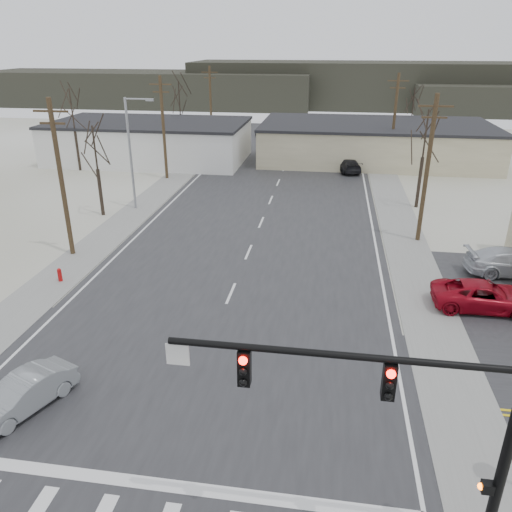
{
  "coord_description": "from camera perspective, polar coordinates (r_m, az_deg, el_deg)",
  "views": [
    {
      "loc": [
        5.13,
        -16.28,
        13.04
      ],
      "look_at": [
        1.49,
        7.57,
        2.6
      ],
      "focal_mm": 35.0,
      "sensor_mm": 36.0,
      "label": 1
    }
  ],
  "objects": [
    {
      "name": "tree_left_near",
      "position": [
        41.3,
        -17.91,
        11.4
      ],
      "size": [
        3.3,
        3.3,
        7.35
      ],
      "color": "#30271D",
      "rests_on": "ground"
    },
    {
      "name": "car_far_b",
      "position": [
        76.37,
        0.95,
        14.14
      ],
      "size": [
        2.51,
        4.36,
        1.4
      ],
      "primitive_type": "imported",
      "rotation": [
        0.0,
        0.0,
        -0.22
      ],
      "color": "black",
      "rests_on": "main_road"
    },
    {
      "name": "fire_hydrant",
      "position": [
        31.35,
        -21.52,
        -2.01
      ],
      "size": [
        0.24,
        0.24,
        0.87
      ],
      "color": "#A50C0C",
      "rests_on": "ground"
    },
    {
      "name": "hill_left",
      "position": [
        115.87,
        -12.24,
        18.19
      ],
      "size": [
        70.0,
        18.0,
        7.0
      ],
      "primitive_type": "cube",
      "color": "#333026",
      "rests_on": "ground"
    },
    {
      "name": "sidewalk_left",
      "position": [
        41.63,
        -14.05,
        4.48
      ],
      "size": [
        3.0,
        90.0,
        0.06
      ],
      "primitive_type": "cube",
      "color": "gray",
      "rests_on": "ground"
    },
    {
      "name": "upole_right_a",
      "position": [
        35.73,
        18.99,
        9.51
      ],
      "size": [
        2.2,
        0.3,
        10.0
      ],
      "color": "#473621",
      "rests_on": "ground"
    },
    {
      "name": "traffic_signal_mast",
      "position": [
        13.38,
        19.39,
        -16.89
      ],
      "size": [
        8.95,
        0.43,
        7.2
      ],
      "color": "black",
      "rests_on": "ground"
    },
    {
      "name": "tree_left_mid",
      "position": [
        57.53,
        -20.28,
        15.29
      ],
      "size": [
        3.96,
        3.96,
        8.82
      ],
      "color": "#30271D",
      "rests_on": "ground"
    },
    {
      "name": "streetlight_main",
      "position": [
        42.22,
        -13.97,
        11.88
      ],
      "size": [
        2.4,
        0.25,
        9.0
      ],
      "color": "gray",
      "rests_on": "ground"
    },
    {
      "name": "sedan_crossing",
      "position": [
        21.51,
        -25.05,
        -14.08
      ],
      "size": [
        2.92,
        4.4,
        1.37
      ],
      "primitive_type": "imported",
      "rotation": [
        0.0,
        0.0,
        -0.39
      ],
      "color": "gray",
      "rests_on": "main_road"
    },
    {
      "name": "car_far_a",
      "position": [
        55.41,
        10.38,
        10.24
      ],
      "size": [
        3.32,
        5.37,
        1.45
      ],
      "primitive_type": "imported",
      "rotation": [
        0.0,
        0.0,
        3.42
      ],
      "color": "black",
      "rests_on": "main_road"
    },
    {
      "name": "hill_center",
      "position": [
        113.03,
        14.41,
        18.39
      ],
      "size": [
        80.0,
        18.0,
        9.0
      ],
      "primitive_type": "cube",
      "color": "#333026",
      "rests_on": "ground"
    },
    {
      "name": "ground",
      "position": [
        21.48,
        -7.21,
        -14.2
      ],
      "size": [
        140.0,
        140.0,
        0.0
      ],
      "primitive_type": "plane",
      "color": "silver",
      "rests_on": "ground"
    },
    {
      "name": "cross_road",
      "position": [
        21.47,
        -7.22,
        -14.16
      ],
      "size": [
        90.0,
        10.0,
        0.04
      ],
      "primitive_type": "cube",
      "color": "#28272A",
      "rests_on": "ground"
    },
    {
      "name": "tree_right_mid",
      "position": [
        43.5,
        18.79,
        12.8
      ],
      "size": [
        3.74,
        3.74,
        8.33
      ],
      "color": "#30271D",
      "rests_on": "ground"
    },
    {
      "name": "upole_left_b",
      "position": [
        33.72,
        -21.4,
        8.4
      ],
      "size": [
        2.2,
        0.3,
        10.0
      ],
      "color": "#473621",
      "rests_on": "ground"
    },
    {
      "name": "upole_left_c",
      "position": [
        51.66,
        -10.54,
        14.33
      ],
      "size": [
        2.2,
        0.3,
        10.0
      ],
      "color": "#473621",
      "rests_on": "ground"
    },
    {
      "name": "sidewalk_right",
      "position": [
        38.93,
        16.25,
        2.91
      ],
      "size": [
        3.0,
        90.0,
        0.06
      ],
      "primitive_type": "cube",
      "color": "gray",
      "rests_on": "ground"
    },
    {
      "name": "car_parked_red",
      "position": [
        28.75,
        24.59,
        -4.17
      ],
      "size": [
        5.27,
        2.43,
        1.46
      ],
      "primitive_type": "imported",
      "rotation": [
        0.0,
        0.0,
        1.57
      ],
      "color": "maroon",
      "rests_on": "parking_lot"
    },
    {
      "name": "upole_left_d",
      "position": [
        70.71,
        -5.21,
        16.97
      ],
      "size": [
        2.2,
        0.3,
        10.0
      ],
      "color": "#473621",
      "rests_on": "ground"
    },
    {
      "name": "tree_left_far",
      "position": [
        65.5,
        -8.75,
        17.23
      ],
      "size": [
        3.96,
        3.96,
        8.82
      ],
      "color": "#30271D",
      "rests_on": "ground"
    },
    {
      "name": "building_right_far",
      "position": [
        61.45,
        13.41,
        12.59
      ],
      "size": [
        26.3,
        14.3,
        4.3
      ],
      "color": "beige",
      "rests_on": "ground"
    },
    {
      "name": "tree_right_far",
      "position": [
        69.39,
        17.52,
        16.22
      ],
      "size": [
        3.52,
        3.52,
        7.84
      ],
      "color": "#30271D",
      "rests_on": "ground"
    },
    {
      "name": "building_left_far",
      "position": [
        61.07,
        -12.01,
        12.74
      ],
      "size": [
        22.3,
        12.3,
        4.5
      ],
      "color": "silver",
      "rests_on": "ground"
    },
    {
      "name": "main_road",
      "position": [
        34.26,
        -0.59,
        1.08
      ],
      "size": [
        18.0,
        110.0,
        0.05
      ],
      "primitive_type": "cube",
      "color": "#28272A",
      "rests_on": "ground"
    },
    {
      "name": "upole_right_b",
      "position": [
        57.17,
        15.51,
        14.74
      ],
      "size": [
        2.2,
        0.3,
        10.0
      ],
      "color": "#473621",
      "rests_on": "ground"
    }
  ]
}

